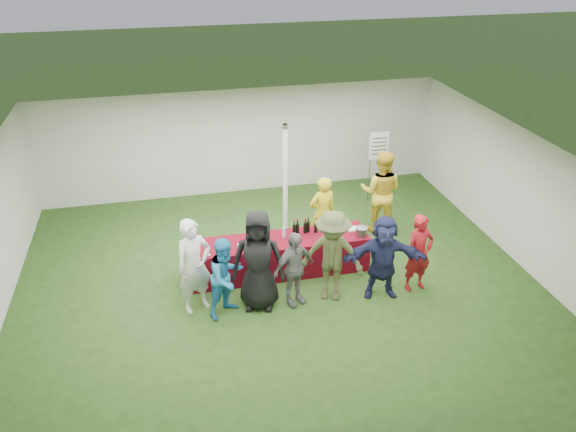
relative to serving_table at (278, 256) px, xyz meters
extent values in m
plane|color=#284719|center=(-0.09, -0.03, -0.38)|extent=(60.00, 60.00, 0.00)
plane|color=white|center=(-0.09, 3.97, 0.97)|extent=(10.00, 0.00, 10.00)
plane|color=white|center=(-0.09, -4.03, 0.97)|extent=(10.00, 0.00, 10.00)
plane|color=white|center=(4.91, -0.03, 0.97)|extent=(0.00, 8.00, 8.00)
plane|color=white|center=(-0.09, -0.03, 2.33)|extent=(10.00, 10.00, 0.00)
cylinder|color=silver|center=(0.41, 1.17, 0.98)|extent=(0.10, 0.10, 2.70)
cube|color=maroon|center=(0.00, 0.00, 0.00)|extent=(3.60, 0.80, 0.75)
cylinder|color=black|center=(0.35, 0.10, 0.48)|extent=(0.07, 0.07, 0.22)
cylinder|color=black|center=(0.35, 0.10, 0.64)|extent=(0.03, 0.03, 0.08)
cylinder|color=maroon|center=(0.35, 0.10, 0.69)|extent=(0.03, 0.03, 0.02)
cylinder|color=black|center=(0.43, 0.14, 0.48)|extent=(0.07, 0.07, 0.22)
cylinder|color=black|center=(0.43, 0.14, 0.64)|extent=(0.03, 0.03, 0.08)
cylinder|color=maroon|center=(0.43, 0.14, 0.69)|extent=(0.03, 0.03, 0.02)
cylinder|color=black|center=(0.59, 0.14, 0.48)|extent=(0.07, 0.07, 0.22)
cylinder|color=black|center=(0.59, 0.14, 0.64)|extent=(0.03, 0.03, 0.08)
cylinder|color=maroon|center=(0.59, 0.14, 0.69)|extent=(0.03, 0.03, 0.02)
cylinder|color=black|center=(0.65, 0.17, 0.48)|extent=(0.07, 0.07, 0.22)
cylinder|color=black|center=(0.65, 0.17, 0.64)|extent=(0.03, 0.03, 0.08)
cylinder|color=maroon|center=(0.65, 0.17, 0.69)|extent=(0.03, 0.03, 0.02)
cylinder|color=black|center=(0.80, 0.12, 0.48)|extent=(0.07, 0.07, 0.22)
cylinder|color=black|center=(0.80, 0.12, 0.64)|extent=(0.03, 0.03, 0.08)
cylinder|color=maroon|center=(0.80, 0.12, 0.69)|extent=(0.03, 0.03, 0.02)
cylinder|color=silver|center=(-1.38, -0.26, 0.38)|extent=(0.06, 0.06, 0.00)
cylinder|color=silver|center=(-1.38, -0.26, 0.42)|extent=(0.01, 0.01, 0.07)
cylinder|color=silver|center=(-1.38, -0.26, 0.50)|extent=(0.06, 0.06, 0.08)
cylinder|color=#4B0810|center=(-1.38, -0.26, 0.47)|extent=(0.05, 0.05, 0.02)
cylinder|color=silver|center=(-1.12, -0.28, 0.38)|extent=(0.06, 0.06, 0.00)
cylinder|color=silver|center=(-1.12, -0.28, 0.42)|extent=(0.01, 0.01, 0.07)
cylinder|color=silver|center=(-1.12, -0.28, 0.50)|extent=(0.06, 0.06, 0.08)
cylinder|color=#4B0810|center=(-1.12, -0.28, 0.47)|extent=(0.05, 0.05, 0.02)
cylinder|color=silver|center=(-0.82, -0.27, 0.38)|extent=(0.06, 0.06, 0.00)
cylinder|color=silver|center=(-0.82, -0.27, 0.42)|extent=(0.01, 0.01, 0.07)
cylinder|color=silver|center=(-0.82, -0.27, 0.50)|extent=(0.06, 0.06, 0.08)
cylinder|color=silver|center=(-0.31, -0.28, 0.38)|extent=(0.06, 0.06, 0.00)
cylinder|color=silver|center=(-0.31, -0.28, 0.42)|extent=(0.01, 0.01, 0.07)
cylinder|color=silver|center=(-0.31, -0.28, 0.50)|extent=(0.06, 0.06, 0.08)
cylinder|color=silver|center=(0.14, 0.08, 0.47)|extent=(0.07, 0.07, 0.20)
cylinder|color=silver|center=(0.14, 0.08, 0.59)|extent=(0.03, 0.03, 0.03)
cube|color=white|center=(1.57, 0.05, 0.39)|extent=(0.25, 0.18, 0.03)
cylinder|color=slate|center=(1.64, -0.22, 0.46)|extent=(0.23, 0.23, 0.18)
cylinder|color=slate|center=(2.88, 2.67, 0.18)|extent=(0.02, 0.02, 1.10)
cylinder|color=slate|center=(3.28, 2.67, 0.18)|extent=(0.02, 0.02, 1.10)
cube|color=white|center=(3.08, 2.67, 1.07)|extent=(0.50, 0.02, 0.70)
cube|color=black|center=(3.08, 2.65, 1.27)|extent=(0.36, 0.01, 0.02)
cube|color=black|center=(3.08, 2.65, 1.17)|extent=(0.36, 0.01, 0.02)
cube|color=black|center=(3.08, 2.65, 1.07)|extent=(0.36, 0.01, 0.02)
cube|color=black|center=(3.08, 2.65, 0.97)|extent=(0.36, 0.01, 0.02)
cube|color=black|center=(3.08, 2.65, 0.88)|extent=(0.36, 0.01, 0.02)
imported|color=gold|center=(1.11, 0.74, 0.45)|extent=(0.66, 0.50, 1.65)
imported|color=gold|center=(2.59, 1.18, 0.59)|extent=(1.17, 1.08, 1.92)
imported|color=silver|center=(-1.69, -0.83, 0.53)|extent=(0.78, 0.67, 1.81)
imported|color=#247CB8|center=(-1.16, -1.08, 0.39)|extent=(0.94, 0.89, 1.52)
imported|color=black|center=(-0.57, -1.00, 0.59)|extent=(1.06, 0.83, 1.93)
imported|color=slate|center=(0.06, -1.07, 0.36)|extent=(0.94, 0.67, 1.48)
imported|color=#444927|center=(0.77, -1.07, 0.53)|extent=(1.34, 1.07, 1.81)
imported|color=#1D2145|center=(1.72, -1.19, 0.45)|extent=(1.60, 0.75, 1.66)
imported|color=maroon|center=(2.46, -1.14, 0.41)|extent=(0.62, 0.46, 1.56)
camera|label=1|loc=(-1.95, -9.30, 5.95)|focal=35.00mm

